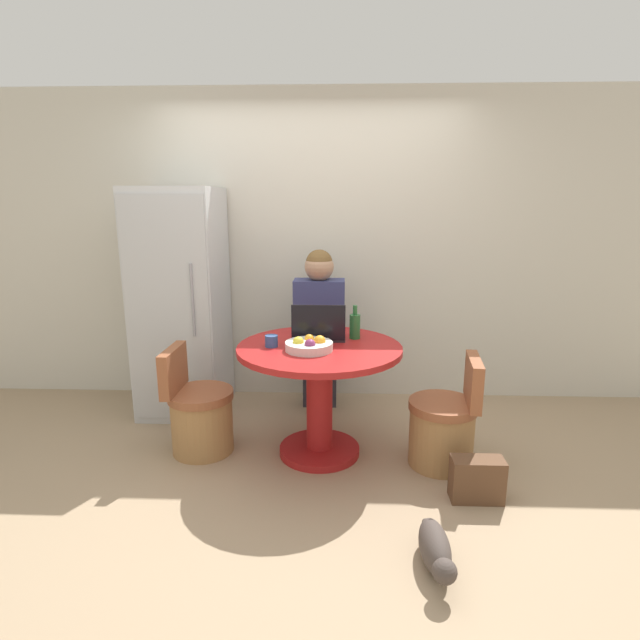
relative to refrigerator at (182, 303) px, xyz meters
The scene contains 13 objects.
ground_plane 1.71m from the refrigerator, 44.10° to the right, with size 12.00×12.00×0.00m, color #9E8466.
wall_back 1.18m from the refrigerator, 20.68° to the left, with size 7.00×0.06×2.60m.
refrigerator is the anchor object (origin of this frame).
dining_table 1.42m from the refrigerator, 33.29° to the right, with size 1.09×1.09×0.77m.
chair_right_side 2.24m from the refrigerator, 23.73° to the right, with size 0.46×0.45×0.74m.
chair_left_side 1.03m from the refrigerator, 67.09° to the right, with size 0.44×0.44×0.74m.
person_seated 1.12m from the refrigerator, ahead, with size 0.40×0.37×1.34m.
laptop 1.29m from the refrigerator, 28.16° to the right, with size 0.36×0.23×0.26m.
fruit_bowl 1.38m from the refrigerator, 38.46° to the right, with size 0.30×0.30×0.10m.
coffee_cup 1.14m from the refrigerator, 43.34° to the right, with size 0.08×0.08×0.08m.
bottle 1.49m from the refrigerator, 22.08° to the right, with size 0.07×0.07×0.23m.
cat 2.65m from the refrigerator, 46.62° to the right, with size 0.15×0.50×0.18m.
handbag 2.55m from the refrigerator, 31.47° to the right, with size 0.30×0.14×0.26m.
Camera 1 is at (0.22, -2.88, 1.69)m, focal length 28.00 mm.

